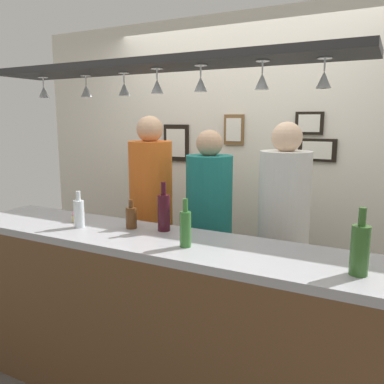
% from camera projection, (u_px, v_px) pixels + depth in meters
% --- Properties ---
extents(ground_plane, '(8.00, 8.00, 0.00)m').
position_uv_depth(ground_plane, '(185.00, 368.00, 2.78)').
color(ground_plane, '#4C4742').
extents(back_wall, '(4.40, 0.06, 2.60)m').
position_uv_depth(back_wall, '(244.00, 167.00, 3.50)').
color(back_wall, silver).
rests_on(back_wall, ground_plane).
extents(bar_counter, '(2.70, 0.55, 1.05)m').
position_uv_depth(bar_counter, '(142.00, 304.00, 2.21)').
color(bar_counter, '#99999E').
rests_on(bar_counter, ground_plane).
extents(overhead_glass_rack, '(2.20, 0.36, 0.04)m').
position_uv_depth(overhead_glass_rack, '(158.00, 65.00, 2.16)').
color(overhead_glass_rack, black).
extents(hanging_wineglass_far_left, '(0.07, 0.07, 0.13)m').
position_uv_depth(hanging_wineglass_far_left, '(44.00, 91.00, 2.59)').
color(hanging_wineglass_far_left, silver).
rests_on(hanging_wineglass_far_left, overhead_glass_rack).
extents(hanging_wineglass_left, '(0.07, 0.07, 0.13)m').
position_uv_depth(hanging_wineglass_left, '(86.00, 90.00, 2.49)').
color(hanging_wineglass_left, silver).
rests_on(hanging_wineglass_left, overhead_glass_rack).
extents(hanging_wineglass_center_left, '(0.07, 0.07, 0.13)m').
position_uv_depth(hanging_wineglass_center_left, '(124.00, 88.00, 2.35)').
color(hanging_wineglass_center_left, silver).
rests_on(hanging_wineglass_center_left, overhead_glass_rack).
extents(hanging_wineglass_center, '(0.07, 0.07, 0.13)m').
position_uv_depth(hanging_wineglass_center, '(157.00, 86.00, 2.15)').
color(hanging_wineglass_center, silver).
rests_on(hanging_wineglass_center, overhead_glass_rack).
extents(hanging_wineglass_center_right, '(0.07, 0.07, 0.13)m').
position_uv_depth(hanging_wineglass_center_right, '(201.00, 83.00, 2.02)').
color(hanging_wineglass_center_right, silver).
rests_on(hanging_wineglass_center_right, overhead_glass_rack).
extents(hanging_wineglass_right, '(0.07, 0.07, 0.13)m').
position_uv_depth(hanging_wineglass_right, '(262.00, 80.00, 1.87)').
color(hanging_wineglass_right, silver).
rests_on(hanging_wineglass_right, overhead_glass_rack).
extents(hanging_wineglass_far_right, '(0.07, 0.07, 0.13)m').
position_uv_depth(hanging_wineglass_far_right, '(324.00, 79.00, 1.79)').
color(hanging_wineglass_far_right, silver).
rests_on(hanging_wineglass_far_right, overhead_glass_rack).
extents(person_left_orange_shirt, '(0.34, 0.34, 1.74)m').
position_uv_depth(person_left_orange_shirt, '(151.00, 204.00, 3.16)').
color(person_left_orange_shirt, '#2D334C').
rests_on(person_left_orange_shirt, ground_plane).
extents(person_middle_teal_shirt, '(0.34, 0.34, 1.64)m').
position_uv_depth(person_middle_teal_shirt, '(209.00, 219.00, 2.94)').
color(person_middle_teal_shirt, '#2D334C').
rests_on(person_middle_teal_shirt, ground_plane).
extents(person_right_white_patterned_shirt, '(0.34, 0.34, 1.70)m').
position_uv_depth(person_right_white_patterned_shirt, '(283.00, 223.00, 2.68)').
color(person_right_white_patterned_shirt, '#2D334C').
rests_on(person_right_white_patterned_shirt, ground_plane).
extents(bottle_beer_green_import, '(0.06, 0.06, 0.26)m').
position_uv_depth(bottle_beer_green_import, '(185.00, 228.00, 2.10)').
color(bottle_beer_green_import, '#336B2D').
rests_on(bottle_beer_green_import, bar_counter).
extents(bottle_wine_dark_red, '(0.08, 0.08, 0.30)m').
position_uv_depth(bottle_wine_dark_red, '(164.00, 212.00, 2.40)').
color(bottle_wine_dark_red, '#380F19').
rests_on(bottle_wine_dark_red, bar_counter).
extents(bottle_soda_clear, '(0.06, 0.06, 0.23)m').
position_uv_depth(bottle_soda_clear, '(79.00, 213.00, 2.48)').
color(bottle_soda_clear, silver).
rests_on(bottle_soda_clear, bar_counter).
extents(bottle_beer_brown_stubby, '(0.07, 0.07, 0.18)m').
position_uv_depth(bottle_beer_brown_stubby, '(131.00, 217.00, 2.46)').
color(bottle_beer_brown_stubby, '#512D14').
rests_on(bottle_beer_brown_stubby, bar_counter).
extents(bottle_champagne_green, '(0.08, 0.08, 0.30)m').
position_uv_depth(bottle_champagne_green, '(360.00, 249.00, 1.71)').
color(bottle_champagne_green, '#2D5623').
rests_on(bottle_champagne_green, bar_counter).
extents(cupcake, '(0.06, 0.06, 0.08)m').
position_uv_depth(cupcake, '(76.00, 216.00, 2.63)').
color(cupcake, beige).
rests_on(cupcake, bar_counter).
extents(picture_frame_crest, '(0.18, 0.02, 0.26)m').
position_uv_depth(picture_frame_crest, '(234.00, 130.00, 3.45)').
color(picture_frame_crest, brown).
rests_on(picture_frame_crest, back_wall).
extents(picture_frame_upper_small, '(0.22, 0.02, 0.18)m').
position_uv_depth(picture_frame_upper_small, '(309.00, 123.00, 3.15)').
color(picture_frame_upper_small, black).
rests_on(picture_frame_upper_small, back_wall).
extents(picture_frame_caricature, '(0.26, 0.02, 0.34)m').
position_uv_depth(picture_frame_caricature, '(176.00, 143.00, 3.73)').
color(picture_frame_caricature, black).
rests_on(picture_frame_caricature, back_wall).
extents(picture_frame_lower_pair, '(0.30, 0.02, 0.18)m').
position_uv_depth(picture_frame_lower_pair, '(317.00, 150.00, 3.15)').
color(picture_frame_lower_pair, black).
rests_on(picture_frame_lower_pair, back_wall).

